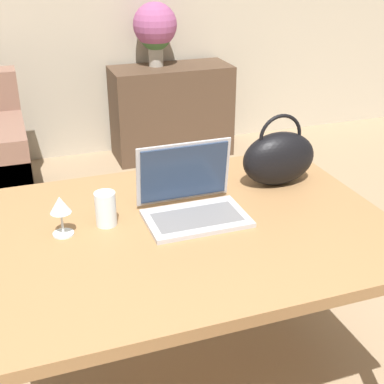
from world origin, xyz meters
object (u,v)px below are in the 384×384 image
object	(u,v)px
flower_vase	(155,29)
wine_glass	(60,208)
drinking_glass	(106,209)
handbag	(279,158)
laptop	(190,196)

from	to	relation	value
flower_vase	wine_glass	bearing A→B (deg)	-112.67
drinking_glass	wine_glass	bearing A→B (deg)	-172.25
wine_glass	handbag	world-z (taller)	handbag
wine_glass	handbag	bearing A→B (deg)	8.29
flower_vase	laptop	bearing A→B (deg)	-103.21
laptop	handbag	world-z (taller)	handbag
laptop	drinking_glass	world-z (taller)	laptop
laptop	wine_glass	xyz separation A→B (m)	(-0.44, -0.01, 0.03)
laptop	drinking_glass	bearing A→B (deg)	177.12
flower_vase	handbag	bearing A→B (deg)	-94.04
drinking_glass	wine_glass	size ratio (longest dim) A/B	0.86
handbag	wine_glass	bearing A→B (deg)	-171.71
laptop	handbag	size ratio (longest dim) A/B	1.16
wine_glass	laptop	bearing A→B (deg)	0.68
laptop	wine_glass	bearing A→B (deg)	-179.32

